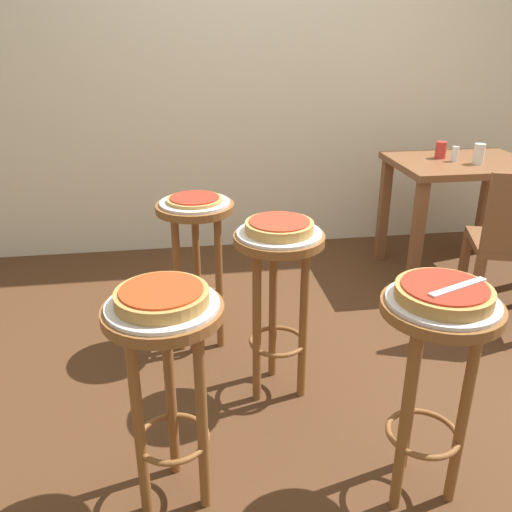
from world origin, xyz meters
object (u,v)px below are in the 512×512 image
(stool_middle, at_px, (167,364))
(pizza_foreground, at_px, (444,293))
(serving_plate_foreground, at_px, (443,301))
(serving_plate_middle, at_px, (162,305))
(stool_foreground, at_px, (434,360))
(dining_table, at_px, (459,183))
(pizza_middle, at_px, (162,296))
(condiment_shaker, at_px, (455,154))
(pizza_rear, at_px, (195,199))
(cup_near_edge, at_px, (479,154))
(pizza_leftside, at_px, (279,226))
(cup_far_edge, at_px, (441,150))
(pizza_server_knife, at_px, (458,287))
(serving_plate_leftside, at_px, (279,233))
(serving_plate_rear, at_px, (195,203))
(stool_rear, at_px, (197,244))
(stool_leftside, at_px, (278,281))

(stool_middle, bearing_deg, pizza_foreground, -6.95)
(serving_plate_foreground, distance_m, serving_plate_middle, 0.82)
(stool_foreground, relative_size, dining_table, 0.89)
(pizza_middle, distance_m, condiment_shaker, 2.33)
(stool_foreground, bearing_deg, pizza_middle, 173.05)
(pizza_rear, distance_m, cup_near_edge, 1.76)
(pizza_leftside, distance_m, pizza_rear, 0.54)
(pizza_middle, distance_m, cup_far_edge, 2.37)
(stool_middle, bearing_deg, stool_foreground, -6.95)
(cup_far_edge, distance_m, condiment_shaker, 0.10)
(stool_middle, bearing_deg, cup_far_edge, 45.14)
(serving_plate_middle, distance_m, condiment_shaker, 2.33)
(cup_far_edge, distance_m, pizza_server_knife, 1.98)
(serving_plate_middle, height_order, pizza_middle, pizza_middle)
(serving_plate_leftside, bearing_deg, serving_plate_middle, -130.19)
(pizza_middle, height_order, cup_far_edge, cup_far_edge)
(stool_foreground, xyz_separation_m, cup_far_edge, (0.85, 1.78, 0.25))
(stool_middle, distance_m, cup_far_edge, 2.38)
(serving_plate_rear, distance_m, pizza_rear, 0.02)
(serving_plate_foreground, relative_size, serving_plate_rear, 1.03)
(pizza_leftside, bearing_deg, serving_plate_leftside, 0.00)
(stool_foreground, relative_size, cup_far_edge, 7.29)
(serving_plate_foreground, distance_m, stool_middle, 0.85)
(pizza_foreground, xyz_separation_m, stool_rear, (-0.68, 1.08, -0.23))
(serving_plate_middle, bearing_deg, pizza_middle, 0.00)
(serving_plate_leftside, bearing_deg, serving_plate_foreground, -59.50)
(serving_plate_foreground, distance_m, stool_rear, 1.29)
(pizza_foreground, distance_m, cup_near_edge, 1.89)
(pizza_middle, xyz_separation_m, stool_leftside, (0.45, 0.53, -0.23))
(stool_middle, relative_size, pizza_server_knife, 3.32)
(serving_plate_middle, bearing_deg, condiment_shaker, 42.74)
(serving_plate_middle, distance_m, dining_table, 2.39)
(pizza_rear, bearing_deg, pizza_server_knife, -57.07)
(serving_plate_rear, bearing_deg, serving_plate_foreground, -57.71)
(serving_plate_foreground, bearing_deg, serving_plate_middle, 173.05)
(serving_plate_foreground, height_order, dining_table, serving_plate_foreground)
(stool_leftside, relative_size, dining_table, 0.89)
(stool_foreground, height_order, stool_middle, same)
(stool_leftside, height_order, serving_plate_leftside, serving_plate_leftside)
(stool_middle, height_order, condiment_shaker, condiment_shaker)
(serving_plate_rear, bearing_deg, cup_near_edge, 17.45)
(stool_leftside, height_order, pizza_leftside, pizza_leftside)
(pizza_rear, height_order, dining_table, pizza_rear)
(stool_foreground, height_order, serving_plate_middle, serving_plate_middle)
(serving_plate_rear, relative_size, cup_near_edge, 2.74)
(serving_plate_foreground, distance_m, pizza_middle, 0.83)
(pizza_middle, relative_size, stool_rear, 0.38)
(stool_rear, bearing_deg, stool_middle, -98.11)
(serving_plate_foreground, xyz_separation_m, pizza_foreground, (0.00, 0.00, 0.03))
(serving_plate_leftside, height_order, pizza_server_knife, pizza_server_knife)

